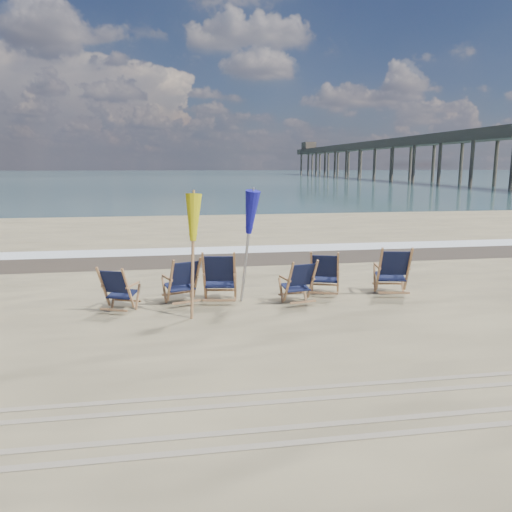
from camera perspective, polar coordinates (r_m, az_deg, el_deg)
The scene contains 13 objects.
ocean at distance 135.93m, azimuth -8.70°, elevation 9.11°, with size 400.00×400.00×0.00m, color #38595E.
surf_foam at distance 16.51m, azimuth -3.42°, elevation 0.71°, with size 200.00×1.40×0.01m, color silver.
wet_sand_strip at distance 15.04m, azimuth -2.83°, elevation -0.24°, with size 200.00×2.60×0.00m, color #42362A.
tire_tracks at distance 6.02m, azimuth 8.05°, elevation -17.09°, with size 80.00×1.30×0.01m, color gray, non-canonical shape.
beach_chair_0 at distance 9.65m, azimuth -14.40°, elevation -3.82°, with size 0.59×0.66×0.92m, color #121735, non-canonical shape.
beach_chair_1 at distance 10.11m, azimuth -6.78°, elevation -2.71°, with size 0.63×0.71×0.99m, color #121735, non-canonical shape.
beach_chair_2 at distance 10.01m, azimuth -2.45°, elevation -2.45°, with size 0.70×0.79×1.10m, color #121735, non-canonical shape.
beach_chair_3 at distance 10.08m, azimuth 6.49°, elevation -2.89°, with size 0.60×0.68×0.94m, color #121735, non-canonical shape.
beach_chair_4 at distance 10.69m, azimuth 9.34°, elevation -2.05°, with size 0.64×0.72×1.00m, color #121735, non-canonical shape.
beach_chair_5 at distance 11.06m, azimuth 17.01°, elevation -1.70°, with size 0.70×0.79×1.09m, color #121735, non-canonical shape.
umbrella_yellow at distance 9.05m, azimuth -7.35°, elevation 3.62°, with size 0.30×0.30×2.25m.
umbrella_blue at distance 9.89m, azimuth -1.10°, elevation 4.49°, with size 0.30×0.30×2.29m.
fishing_pier at distance 91.00m, azimuth 16.87°, elevation 11.14°, with size 4.40×140.00×9.30m, color brown, non-canonical shape.
Camera 1 is at (-1.65, -7.89, 2.78)m, focal length 35.00 mm.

